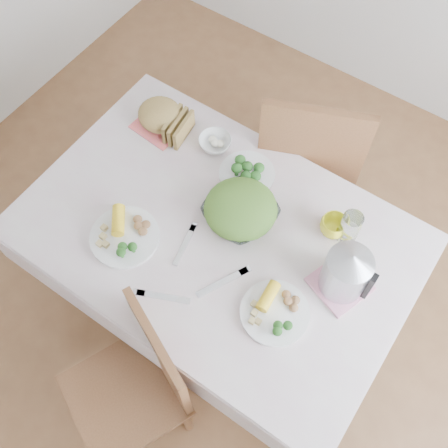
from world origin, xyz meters
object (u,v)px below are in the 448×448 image
Objects in this scene: chair_near at (124,394)px; electric_kettle at (346,272)px; salad_bowl at (240,213)px; dinner_plate_left at (125,237)px; dining_table at (218,273)px; chair_far at (307,156)px; yellow_mug at (333,226)px; dinner_plate_right at (275,313)px.

chair_near is 0.97m from electric_kettle.
salad_bowl is at bearing -160.14° from electric_kettle.
salad_bowl is 0.45m from dinner_plate_left.
dining_table is at bearing 38.83° from dinner_plate_left.
chair_far is (0.01, 1.38, 0.00)m from chair_near.
electric_kettle is at bearing -53.52° from yellow_mug.
chair_near reaches higher than salad_bowl.
yellow_mug is at bearing 102.59° from chair_far.
yellow_mug is at bearing 150.29° from electric_kettle.
dining_table is at bearing 115.22° from chair_near.
dinner_plate_left is 0.83m from electric_kettle.
dinner_plate_right reaches higher than dining_table.
dining_table is 0.71m from electric_kettle.
yellow_mug reaches higher than dinner_plate_left.
dinner_plate_left reaches higher than dining_table.
salad_bowl reaches higher than dining_table.
yellow_mug is at bearing 89.15° from dinner_plate_right.
chair_near is 3.62× the size of dinner_plate_right.
dinner_plate_right is at bearing 6.10° from dinner_plate_left.
dinner_plate_right is 0.29m from electric_kettle.
dining_table is 0.56m from dinner_plate_right.
chair_near is 3.36× the size of dinner_plate_left.
salad_bowl is (0.04, 0.11, 0.42)m from dining_table.
chair_far reaches higher than salad_bowl.
salad_bowl is 1.17× the size of electric_kettle.
dinner_plate_left is (-0.31, -0.33, -0.02)m from salad_bowl.
chair_near is 3.39× the size of salad_bowl.
chair_far is at bearing 125.51° from yellow_mug.
dining_table is 5.25× the size of salad_bowl.
yellow_mug is at bearing 24.16° from salad_bowl.
dining_table is at bearing 156.77° from dinner_plate_right.
electric_kettle reaches higher than chair_near.
dining_table is 1.35× the size of chair_far.
chair_near is 0.83m from salad_bowl.
chair_near is at bearing -99.41° from electric_kettle.
chair_near is 1.03m from yellow_mug.
chair_near is 1.38m from chair_far.
yellow_mug is (0.01, 0.41, 0.03)m from dinner_plate_right.
chair_far is 3.85× the size of dinner_plate_left.
chair_near reaches higher than dinner_plate_right.
chair_far is 4.53× the size of electric_kettle.
dinner_plate_right is at bearing 87.67° from chair_far.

